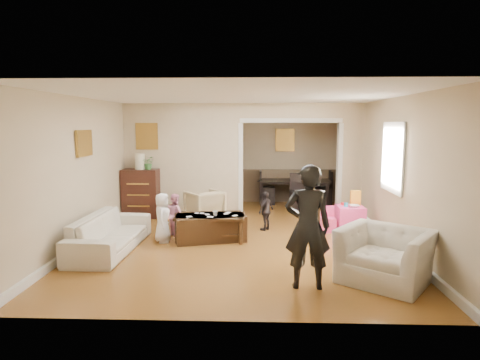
{
  "coord_description": "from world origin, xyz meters",
  "views": [
    {
      "loc": [
        0.28,
        -7.73,
        2.14
      ],
      "look_at": [
        0.0,
        0.2,
        1.05
      ],
      "focal_mm": 30.77,
      "sensor_mm": 36.0,
      "label": 1
    }
  ],
  "objects_px": {
    "dresser": "(141,193)",
    "coffee_table": "(210,227)",
    "cyan_cup": "(346,205)",
    "sofa": "(110,233)",
    "child_kneel_a": "(162,218)",
    "armchair_front": "(385,256)",
    "table_lamp": "(140,161)",
    "child_toddler": "(266,211)",
    "child_kneel_b": "(175,215)",
    "coffee_cup": "(215,213)",
    "armchair_back": "(204,205)",
    "dining_table": "(295,192)",
    "play_table": "(350,218)",
    "adult_person": "(308,227)"
  },
  "relations": [
    {
      "from": "coffee_cup",
      "to": "dining_table",
      "type": "bearing_deg",
      "value": 62.97
    },
    {
      "from": "sofa",
      "to": "table_lamp",
      "type": "bearing_deg",
      "value": 5.36
    },
    {
      "from": "child_kneel_a",
      "to": "dining_table",
      "type": "bearing_deg",
      "value": -41.72
    },
    {
      "from": "dining_table",
      "to": "adult_person",
      "type": "distance_m",
      "value": 5.7
    },
    {
      "from": "child_toddler",
      "to": "child_kneel_b",
      "type": "bearing_deg",
      "value": -40.18
    },
    {
      "from": "coffee_cup",
      "to": "cyan_cup",
      "type": "distance_m",
      "value": 2.66
    },
    {
      "from": "coffee_cup",
      "to": "play_table",
      "type": "height_order",
      "value": "coffee_cup"
    },
    {
      "from": "coffee_cup",
      "to": "child_kneel_a",
      "type": "xyz_separation_m",
      "value": [
        -0.95,
        -0.1,
        -0.07
      ]
    },
    {
      "from": "cyan_cup",
      "to": "child_toddler",
      "type": "bearing_deg",
      "value": 179.28
    },
    {
      "from": "table_lamp",
      "to": "cyan_cup",
      "type": "relative_size",
      "value": 4.5
    },
    {
      "from": "dresser",
      "to": "sofa",
      "type": "bearing_deg",
      "value": -86.34
    },
    {
      "from": "coffee_table",
      "to": "child_toddler",
      "type": "distance_m",
      "value": 1.3
    },
    {
      "from": "child_toddler",
      "to": "armchair_back",
      "type": "bearing_deg",
      "value": -87.81
    },
    {
      "from": "dresser",
      "to": "dining_table",
      "type": "xyz_separation_m",
      "value": [
        3.7,
        1.66,
        -0.22
      ]
    },
    {
      "from": "dresser",
      "to": "table_lamp",
      "type": "bearing_deg",
      "value": 0.0
    },
    {
      "from": "coffee_table",
      "to": "dining_table",
      "type": "xyz_separation_m",
      "value": [
        1.91,
        3.49,
        0.09
      ]
    },
    {
      "from": "armchair_back",
      "to": "coffee_cup",
      "type": "distance_m",
      "value": 1.74
    },
    {
      "from": "cyan_cup",
      "to": "child_kneel_b",
      "type": "height_order",
      "value": "child_kneel_b"
    },
    {
      "from": "adult_person",
      "to": "child_toddler",
      "type": "bearing_deg",
      "value": -80.2
    },
    {
      "from": "coffee_table",
      "to": "cyan_cup",
      "type": "relative_size",
      "value": 15.78
    },
    {
      "from": "dresser",
      "to": "adult_person",
      "type": "height_order",
      "value": "adult_person"
    },
    {
      "from": "armchair_back",
      "to": "child_toddler",
      "type": "bearing_deg",
      "value": 109.24
    },
    {
      "from": "sofa",
      "to": "child_kneel_a",
      "type": "distance_m",
      "value": 0.95
    },
    {
      "from": "child_kneel_a",
      "to": "armchair_front",
      "type": "bearing_deg",
      "value": -121.96
    },
    {
      "from": "coffee_cup",
      "to": "adult_person",
      "type": "bearing_deg",
      "value": -56.51
    },
    {
      "from": "armchair_back",
      "to": "child_kneel_b",
      "type": "bearing_deg",
      "value": 35.95
    },
    {
      "from": "armchair_front",
      "to": "child_kneel_a",
      "type": "bearing_deg",
      "value": -170.85
    },
    {
      "from": "play_table",
      "to": "child_toddler",
      "type": "xyz_separation_m",
      "value": [
        -1.69,
        -0.03,
        0.15
      ]
    },
    {
      "from": "coffee_cup",
      "to": "child_kneel_b",
      "type": "bearing_deg",
      "value": 156.37
    },
    {
      "from": "child_kneel_b",
      "to": "child_toddler",
      "type": "bearing_deg",
      "value": -110.18
    },
    {
      "from": "table_lamp",
      "to": "armchair_front",
      "type": "bearing_deg",
      "value": -40.7
    },
    {
      "from": "coffee_cup",
      "to": "armchair_back",
      "type": "bearing_deg",
      "value": 103.48
    },
    {
      "from": "child_kneel_a",
      "to": "child_kneel_b",
      "type": "relative_size",
      "value": 1.1
    },
    {
      "from": "sofa",
      "to": "coffee_table",
      "type": "distance_m",
      "value": 1.77
    },
    {
      "from": "cyan_cup",
      "to": "coffee_table",
      "type": "bearing_deg",
      "value": -164.53
    },
    {
      "from": "dresser",
      "to": "cyan_cup",
      "type": "height_order",
      "value": "dresser"
    },
    {
      "from": "armchair_front",
      "to": "coffee_table",
      "type": "relative_size",
      "value": 0.89
    },
    {
      "from": "dresser",
      "to": "coffee_table",
      "type": "bearing_deg",
      "value": -45.73
    },
    {
      "from": "table_lamp",
      "to": "coffee_table",
      "type": "distance_m",
      "value": 2.77
    },
    {
      "from": "sofa",
      "to": "cyan_cup",
      "type": "xyz_separation_m",
      "value": [
        4.27,
        1.41,
        0.24
      ]
    },
    {
      "from": "sofa",
      "to": "armchair_front",
      "type": "xyz_separation_m",
      "value": [
        4.22,
        -1.25,
        0.06
      ]
    },
    {
      "from": "dresser",
      "to": "armchair_back",
      "type": "bearing_deg",
      "value": -7.65
    },
    {
      "from": "child_kneel_b",
      "to": "cyan_cup",
      "type": "bearing_deg",
      "value": -117.25
    },
    {
      "from": "armchair_back",
      "to": "cyan_cup",
      "type": "height_order",
      "value": "armchair_back"
    },
    {
      "from": "dining_table",
      "to": "armchair_back",
      "type": "bearing_deg",
      "value": -127.97
    },
    {
      "from": "sofa",
      "to": "dresser",
      "type": "relative_size",
      "value": 1.88
    },
    {
      "from": "child_kneel_a",
      "to": "armchair_back",
      "type": "bearing_deg",
      "value": -21.59
    },
    {
      "from": "child_kneel_a",
      "to": "child_toddler",
      "type": "bearing_deg",
      "value": -69.25
    },
    {
      "from": "coffee_cup",
      "to": "child_toddler",
      "type": "distance_m",
      "value": 1.25
    },
    {
      "from": "armchair_back",
      "to": "coffee_cup",
      "type": "xyz_separation_m",
      "value": [
        0.4,
        -1.69,
        0.19
      ]
    }
  ]
}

